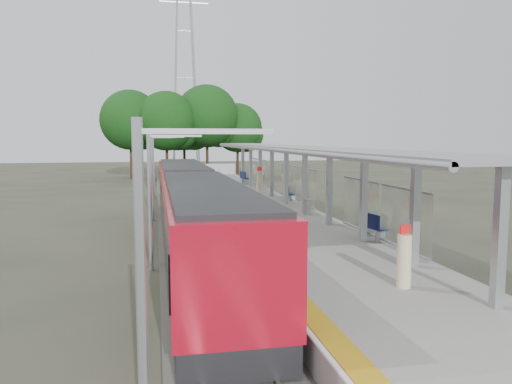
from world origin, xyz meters
TOP-DOWN VIEW (x-y plane):
  - ground at (0.00, 0.00)m, footprint 200.00×200.00m
  - trackbed at (-4.50, 20.00)m, footprint 3.00×70.00m
  - platform at (0.00, 20.00)m, footprint 6.00×50.00m
  - tactile_strip at (-2.55, 20.00)m, footprint 0.60×50.00m
  - end_fence at (0.00, 44.95)m, footprint 6.00×0.10m
  - train at (-4.50, 10.56)m, footprint 2.74×27.60m
  - canopy at (1.61, 16.19)m, footprint 3.27×38.00m
  - pylon at (-1.00, 73.00)m, footprint 8.00×4.00m
  - tree_cluster at (-2.41, 53.30)m, footprint 21.05×13.41m
  - catenary_masts at (-6.22, 19.00)m, footprint 2.08×48.16m
  - bench_near at (2.59, 6.49)m, footprint 0.64×1.60m
  - bench_mid at (2.62, 19.55)m, footprint 0.66×1.48m
  - bench_far at (1.80, 32.21)m, footprint 0.71×1.70m
  - info_pillar_near at (0.60, -0.01)m, footprint 0.39×0.39m
  - info_pillar_far at (1.53, 23.97)m, footprint 0.45×0.45m
  - litter_bin at (1.91, 13.22)m, footprint 0.46×0.46m

SIDE VIEW (x-z plane):
  - ground at x=0.00m, z-range 0.00..0.00m
  - trackbed at x=-4.50m, z-range 0.00..0.24m
  - platform at x=0.00m, z-range 0.00..1.00m
  - tactile_strip at x=-2.55m, z-range 1.00..1.02m
  - litter_bin at x=1.91m, z-range 1.00..1.85m
  - bench_mid at x=2.62m, z-range 1.03..2.00m
  - bench_near at x=2.59m, z-range 1.03..2.09m
  - bench_far at x=1.80m, z-range 1.03..2.16m
  - end_fence at x=0.00m, z-range 1.00..2.20m
  - info_pillar_near at x=0.60m, z-range 0.88..2.63m
  - info_pillar_far at x=1.53m, z-range 0.87..2.85m
  - train at x=-4.50m, z-range 0.24..3.86m
  - catenary_masts at x=-6.22m, z-range 0.21..5.61m
  - canopy at x=1.61m, z-range 2.37..6.03m
  - tree_cluster at x=-2.41m, z-range 1.32..13.34m
  - pylon at x=-1.00m, z-range 0.00..38.00m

